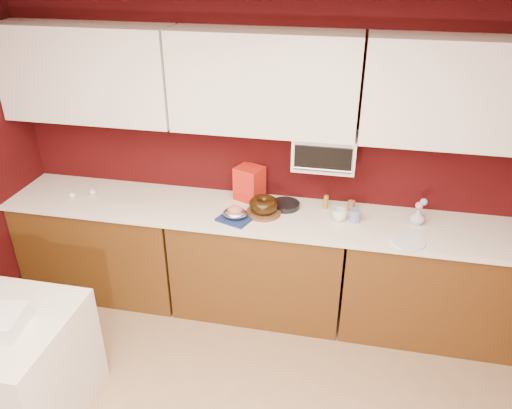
{
  "coord_description": "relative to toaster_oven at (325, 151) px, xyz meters",
  "views": [
    {
      "loc": [
        0.64,
        -1.29,
        2.74
      ],
      "look_at": [
        -0.0,
        1.84,
        1.02
      ],
      "focal_mm": 35.0,
      "sensor_mm": 36.0,
      "label": 1
    }
  ],
  "objects": [
    {
      "name": "bundt_cake",
      "position": [
        -0.41,
        -0.18,
        -0.39
      ],
      "size": [
        0.24,
        0.24,
        0.09
      ],
      "primitive_type": "torus",
      "rotation": [
        0.0,
        0.0,
        -0.08
      ],
      "color": "black",
      "rests_on": "cake_base"
    },
    {
      "name": "toaster_oven",
      "position": [
        0.0,
        0.0,
        0.0
      ],
      "size": [
        0.45,
        0.3,
        0.25
      ],
      "primitive_type": "cube",
      "color": "white",
      "rests_on": "upper_cabinet_center"
    },
    {
      "name": "base_cabinet_right",
      "position": [
        0.88,
        -0.17,
        -0.95
      ],
      "size": [
        1.31,
        0.58,
        0.86
      ],
      "primitive_type": "cube",
      "color": "#533110",
      "rests_on": "floor"
    },
    {
      "name": "foil_ham_nest",
      "position": [
        -0.6,
        -0.31,
        -0.42
      ],
      "size": [
        0.21,
        0.19,
        0.07
      ],
      "primitive_type": "ellipsoid",
      "rotation": [
        0.0,
        0.0,
        -0.22
      ],
      "color": "silver",
      "rests_on": "navy_towel"
    },
    {
      "name": "roasted_ham",
      "position": [
        -0.6,
        -0.31,
        -0.4
      ],
      "size": [
        0.13,
        0.12,
        0.07
      ],
      "primitive_type": "ellipsoid",
      "rotation": [
        0.0,
        0.0,
        0.33
      ],
      "color": "tan",
      "rests_on": "foil_ham_nest"
    },
    {
      "name": "china_plate",
      "position": [
        0.63,
        -0.37,
        -0.47
      ],
      "size": [
        0.29,
        0.29,
        0.01
      ],
      "primitive_type": "cylinder",
      "rotation": [
        0.0,
        0.0,
        0.31
      ],
      "color": "white",
      "rests_on": "countertop"
    },
    {
      "name": "toaster_oven_handle",
      "position": [
        0.0,
        -0.18,
        -0.07
      ],
      "size": [
        0.42,
        0.02,
        0.02
      ],
      "primitive_type": "cylinder",
      "rotation": [
        0.0,
        1.57,
        0.0
      ],
      "color": "silver",
      "rests_on": "toaster_oven"
    },
    {
      "name": "egg_left",
      "position": [
        -1.96,
        -0.23,
        -0.45
      ],
      "size": [
        0.06,
        0.06,
        0.04
      ],
      "primitive_type": "ellipsoid",
      "rotation": [
        0.0,
        0.0,
        -0.35
      ],
      "color": "white",
      "rests_on": "countertop"
    },
    {
      "name": "dark_pan",
      "position": [
        -0.27,
        -0.04,
        -0.46
      ],
      "size": [
        0.26,
        0.26,
        0.04
      ],
      "primitive_type": "cylinder",
      "rotation": [
        0.0,
        0.0,
        -0.21
      ],
      "color": "black",
      "rests_on": "countertop"
    },
    {
      "name": "toaster_oven_door",
      "position": [
        0.0,
        -0.16,
        0.0
      ],
      "size": [
        0.4,
        0.02,
        0.18
      ],
      "primitive_type": "cube",
      "color": "black",
      "rests_on": "toaster_oven"
    },
    {
      "name": "pandoro_box",
      "position": [
        -0.57,
        0.05,
        -0.34
      ],
      "size": [
        0.25,
        0.24,
        0.27
      ],
      "primitive_type": "cube",
      "rotation": [
        0.0,
        0.0,
        -0.38
      ],
      "color": "#AA0B18",
      "rests_on": "countertop"
    },
    {
      "name": "base_cabinet_center",
      "position": [
        -0.45,
        -0.17,
        -0.95
      ],
      "size": [
        1.31,
        0.58,
        0.86
      ],
      "primitive_type": "cube",
      "color": "#533110",
      "rests_on": "floor"
    },
    {
      "name": "upper_cabinet_center",
      "position": [
        -0.45,
        -0.02,
        0.48
      ],
      "size": [
        1.31,
        0.33,
        0.7
      ],
      "primitive_type": "cube",
      "color": "white",
      "rests_on": "wall_back"
    },
    {
      "name": "upper_cabinet_right",
      "position": [
        0.88,
        -0.02,
        0.48
      ],
      "size": [
        1.31,
        0.33,
        0.7
      ],
      "primitive_type": "cube",
      "color": "white",
      "rests_on": "wall_back"
    },
    {
      "name": "paper_cup",
      "position": [
        0.23,
        0.01,
        -0.44
      ],
      "size": [
        0.06,
        0.06,
        0.08
      ],
      "primitive_type": "cylinder",
      "rotation": [
        0.0,
        0.0,
        -0.22
      ],
      "color": "brown",
      "rests_on": "countertop"
    },
    {
      "name": "countertop",
      "position": [
        -0.45,
        -0.17,
        -0.49
      ],
      "size": [
        4.0,
        0.62,
        0.04
      ],
      "primitive_type": "cube",
      "color": "white",
      "rests_on": "base_cabinet_center"
    },
    {
      "name": "base_cabinet_left",
      "position": [
        -1.78,
        -0.17,
        -0.95
      ],
      "size": [
        1.31,
        0.58,
        0.86
      ],
      "primitive_type": "cube",
      "color": "#533110",
      "rests_on": "floor"
    },
    {
      "name": "upper_cabinet_left",
      "position": [
        -1.78,
        -0.02,
        0.48
      ],
      "size": [
        1.31,
        0.33,
        0.7
      ],
      "primitive_type": "cube",
      "color": "white",
      "rests_on": "wall_back"
    },
    {
      "name": "flower_pink",
      "position": [
        0.7,
        -0.09,
        -0.33
      ],
      "size": [
        0.05,
        0.05,
        0.05
      ],
      "primitive_type": "sphere",
      "color": "pink",
      "rests_on": "flower_vase"
    },
    {
      "name": "egg_right",
      "position": [
        -1.83,
        -0.15,
        -0.45
      ],
      "size": [
        0.07,
        0.07,
        0.05
      ],
      "primitive_type": "ellipsoid",
      "rotation": [
        0.0,
        0.0,
        0.43
      ],
      "color": "silver",
      "rests_on": "countertop"
    },
    {
      "name": "ceiling",
      "position": [
        -0.45,
        -2.1,
        1.12
      ],
      "size": [
        4.0,
        4.5,
        0.02
      ],
      "primitive_type": "cube",
      "color": "white",
      "rests_on": "wall_back"
    },
    {
      "name": "coffee_mug",
      "position": [
        0.15,
        -0.16,
        -0.42
      ],
      "size": [
        0.12,
        0.12,
        0.1
      ],
      "primitive_type": "imported",
      "rotation": [
        0.0,
        0.0,
        0.27
      ],
      "color": "white",
      "rests_on": "countertop"
    },
    {
      "name": "wall_back",
      "position": [
        -0.45,
        0.15,
        -0.12
      ],
      "size": [
        4.0,
        0.02,
        2.5
      ],
      "primitive_type": "cube",
      "color": "#360708",
      "rests_on": "floor"
    },
    {
      "name": "flower_vase",
      "position": [
        0.7,
        -0.09,
        -0.41
      ],
      "size": [
        0.1,
        0.1,
        0.13
      ],
      "primitive_type": "imported",
      "rotation": [
        0.0,
        0.0,
        -0.21
      ],
      "color": "#AFB6C7",
      "rests_on": "countertop"
    },
    {
      "name": "flower_blue",
      "position": [
        0.73,
        -0.07,
        -0.3
      ],
      "size": [
        0.05,
        0.05,
        0.05
      ],
      "primitive_type": "sphere",
      "color": "#819DCE",
      "rests_on": "flower_vase"
    },
    {
      "name": "navy_towel",
      "position": [
        -0.6,
        -0.31,
        -0.47
      ],
      "size": [
        0.29,
        0.27,
        0.02
      ],
      "primitive_type": "cube",
      "rotation": [
        0.0,
        0.0,
        -0.35
      ],
      "color": "navy",
      "rests_on": "countertop"
    },
    {
      "name": "cake_base",
      "position": [
        -0.41,
        -0.18,
        -0.46
      ],
      "size": [
        0.33,
        0.33,
        0.02
      ],
      "primitive_type": "cylinder",
      "rotation": [
        0.0,
        0.0,
        0.34
      ],
      "color": "brown",
      "rests_on": "countertop"
    },
    {
      "name": "blue_jar",
      "position": [
        0.26,
        -0.15,
        -0.43
      ],
      "size": [
        0.09,
        0.09,
        0.09
      ],
      "primitive_type": "cylinder",
      "rotation": [
        0.0,
        0.0,
        -0.1
      ],
      "color": "navy",
      "rests_on": "countertop"
    },
    {
      "name": "amber_bottle",
      "position": [
        0.04,
        0.0,
        -0.42
      ],
      "size": [
        0.05,
        0.05,
        0.11
      ],
      "primitive_type": "cylinder",
      "rotation": [
        0.0,
        0.0,
        -0.31
      ],
      "color": "olive",
      "rests_on": "countertop"
    }
  ]
}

